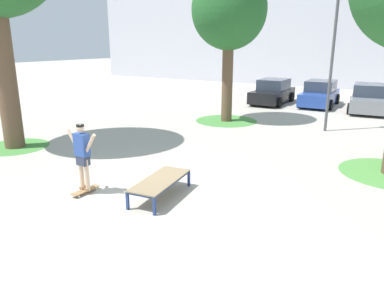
{
  "coord_description": "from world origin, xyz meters",
  "views": [
    {
      "loc": [
        5.54,
        -6.97,
        3.68
      ],
      "look_at": [
        0.61,
        1.19,
        1.0
      ],
      "focal_mm": 33.81,
      "sensor_mm": 36.0,
      "label": 1
    }
  ],
  "objects_px": {
    "skate_box": "(160,181)",
    "car_blue": "(320,94)",
    "skateboard": "(86,190)",
    "light_post": "(334,39)",
    "skater": "(82,153)",
    "car_grey": "(368,99)",
    "car_black": "(273,92)",
    "tree_mid_back": "(229,11)"
  },
  "relations": [
    {
      "from": "skate_box",
      "to": "car_blue",
      "type": "xyz_separation_m",
      "value": [
        0.28,
        15.95,
        0.28
      ]
    },
    {
      "from": "skateboard",
      "to": "light_post",
      "type": "bearing_deg",
      "value": 69.64
    },
    {
      "from": "skater",
      "to": "light_post",
      "type": "xyz_separation_m",
      "value": [
        3.76,
        10.13,
        2.75
      ]
    },
    {
      "from": "skater",
      "to": "car_grey",
      "type": "relative_size",
      "value": 0.39
    },
    {
      "from": "car_grey",
      "to": "skater",
      "type": "bearing_deg",
      "value": -106.43
    },
    {
      "from": "skateboard",
      "to": "car_grey",
      "type": "relative_size",
      "value": 0.19
    },
    {
      "from": "skater",
      "to": "light_post",
      "type": "bearing_deg",
      "value": 69.64
    },
    {
      "from": "car_black",
      "to": "skateboard",
      "type": "bearing_deg",
      "value": -87.58
    },
    {
      "from": "tree_mid_back",
      "to": "car_black",
      "type": "relative_size",
      "value": 1.64
    },
    {
      "from": "skate_box",
      "to": "skateboard",
      "type": "relative_size",
      "value": 2.46
    },
    {
      "from": "skateboard",
      "to": "tree_mid_back",
      "type": "bearing_deg",
      "value": 94.76
    },
    {
      "from": "skateboard",
      "to": "skater",
      "type": "relative_size",
      "value": 0.48
    },
    {
      "from": "skater",
      "to": "car_blue",
      "type": "bearing_deg",
      "value": 83.04
    },
    {
      "from": "car_grey",
      "to": "tree_mid_back",
      "type": "bearing_deg",
      "value": -131.29
    },
    {
      "from": "car_black",
      "to": "light_post",
      "type": "height_order",
      "value": "light_post"
    },
    {
      "from": "car_blue",
      "to": "light_post",
      "type": "height_order",
      "value": "light_post"
    },
    {
      "from": "car_blue",
      "to": "skateboard",
      "type": "bearing_deg",
      "value": -96.96
    },
    {
      "from": "skateboard",
      "to": "car_grey",
      "type": "height_order",
      "value": "car_grey"
    },
    {
      "from": "skate_box",
      "to": "car_blue",
      "type": "distance_m",
      "value": 15.95
    },
    {
      "from": "skateboard",
      "to": "car_grey",
      "type": "xyz_separation_m",
      "value": [
        4.77,
        16.17,
        0.61
      ]
    },
    {
      "from": "skate_box",
      "to": "tree_mid_back",
      "type": "distance_m",
      "value": 10.46
    },
    {
      "from": "skateboard",
      "to": "car_blue",
      "type": "xyz_separation_m",
      "value": [
        2.04,
        16.74,
        0.61
      ]
    },
    {
      "from": "tree_mid_back",
      "to": "car_grey",
      "type": "relative_size",
      "value": 1.59
    },
    {
      "from": "car_black",
      "to": "light_post",
      "type": "relative_size",
      "value": 0.72
    },
    {
      "from": "skater",
      "to": "car_grey",
      "type": "bearing_deg",
      "value": 73.57
    },
    {
      "from": "skateboard",
      "to": "car_grey",
      "type": "distance_m",
      "value": 16.87
    },
    {
      "from": "car_black",
      "to": "car_blue",
      "type": "distance_m",
      "value": 2.79
    },
    {
      "from": "car_black",
      "to": "car_grey",
      "type": "xyz_separation_m",
      "value": [
        5.45,
        0.01,
        0.0
      ]
    },
    {
      "from": "skate_box",
      "to": "car_blue",
      "type": "bearing_deg",
      "value": 89.01
    },
    {
      "from": "skateboard",
      "to": "light_post",
      "type": "xyz_separation_m",
      "value": [
        3.76,
        10.13,
        3.75
      ]
    },
    {
      "from": "skate_box",
      "to": "skateboard",
      "type": "bearing_deg",
      "value": -155.84
    },
    {
      "from": "car_grey",
      "to": "skate_box",
      "type": "bearing_deg",
      "value": -101.04
    },
    {
      "from": "car_black",
      "to": "car_blue",
      "type": "xyz_separation_m",
      "value": [
        2.73,
        0.58,
        0.0
      ]
    },
    {
      "from": "skate_box",
      "to": "skater",
      "type": "bearing_deg",
      "value": -155.88
    },
    {
      "from": "car_grey",
      "to": "light_post",
      "type": "distance_m",
      "value": 6.87
    },
    {
      "from": "skate_box",
      "to": "car_black",
      "type": "relative_size",
      "value": 0.47
    },
    {
      "from": "car_black",
      "to": "light_post",
      "type": "xyz_separation_m",
      "value": [
        4.44,
        -6.02,
        3.13
      ]
    },
    {
      "from": "car_black",
      "to": "car_blue",
      "type": "relative_size",
      "value": 0.99
    },
    {
      "from": "car_black",
      "to": "skate_box",
      "type": "bearing_deg",
      "value": -80.94
    },
    {
      "from": "skater",
      "to": "car_black",
      "type": "height_order",
      "value": "skater"
    },
    {
      "from": "skateboard",
      "to": "tree_mid_back",
      "type": "relative_size",
      "value": 0.12
    },
    {
      "from": "skateboard",
      "to": "car_grey",
      "type": "bearing_deg",
      "value": 73.57
    }
  ]
}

